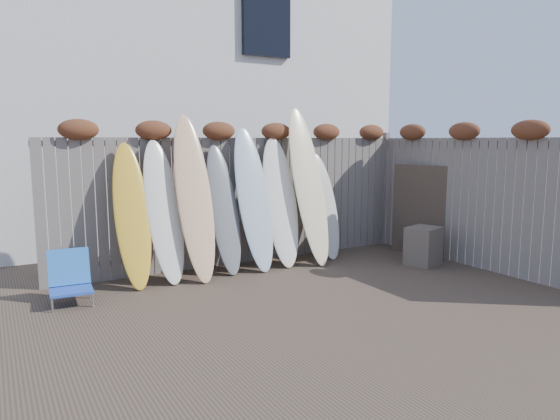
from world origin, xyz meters
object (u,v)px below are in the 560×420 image
wooden_crate (423,246)px  lattice_panel (420,210)px  surfboard_0 (132,215)px  beach_chair (70,279)px

wooden_crate → lattice_panel: size_ratio=0.39×
wooden_crate → lattice_panel: bearing=50.0°
wooden_crate → surfboard_0: size_ratio=0.30×
wooden_crate → surfboard_0: surfboard_0 is taller
beach_chair → wooden_crate: size_ratio=1.06×
lattice_panel → surfboard_0: (-4.73, 0.59, 0.20)m
beach_chair → surfboard_0: surfboard_0 is taller
beach_chair → surfboard_0: (0.85, 0.33, 0.67)m
beach_chair → surfboard_0: size_ratio=0.32×
beach_chair → surfboard_0: bearing=21.2°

